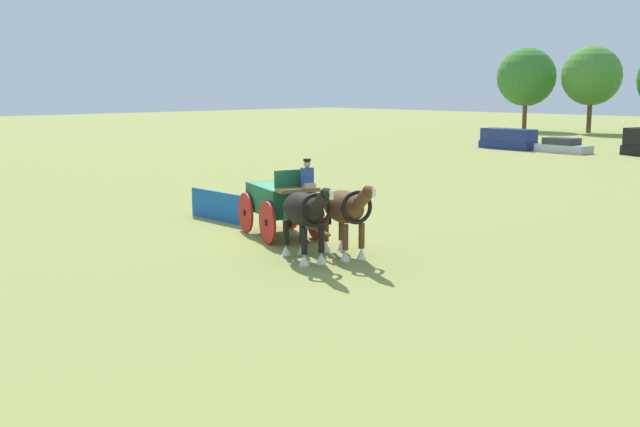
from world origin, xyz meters
The scene contains 9 objects.
ground_plane centered at (0.00, 0.00, 0.00)m, with size 220.00×220.00×0.00m, color olive.
show_wagon centered at (0.15, -0.05, 1.20)m, with size 5.67×2.82×2.74m.
draft_horse_near centered at (3.67, -0.60, 1.41)m, with size 2.89×1.54×2.30m.
draft_horse_off centered at (3.24, -1.83, 1.43)m, with size 2.95×1.56×2.31m.
parked_vehicle_a centered at (-14.33, 36.66, 0.79)m, with size 4.82×2.14×1.62m.
parked_vehicle_b centered at (-9.50, 36.57, 0.48)m, with size 4.22×2.08×1.12m.
tree_a centered at (-26.97, 59.92, 6.02)m, with size 6.54×6.54×9.31m.
tree_b centered at (-19.86, 61.21, 6.09)m, with size 6.32×6.32×9.27m.
sponsor_banner centered at (-3.90, 0.23, 0.55)m, with size 3.20×0.06×1.10m, color #1959B2.
Camera 1 is at (18.86, -16.18, 4.99)m, focal length 42.05 mm.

